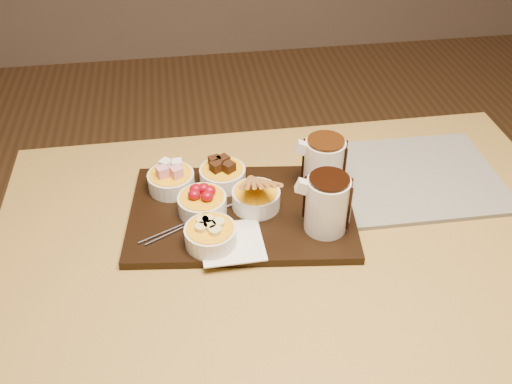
{
  "coord_description": "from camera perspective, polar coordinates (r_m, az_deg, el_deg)",
  "views": [
    {
      "loc": [
        -0.2,
        -0.82,
        1.53
      ],
      "look_at": [
        -0.07,
        0.08,
        0.81
      ],
      "focal_mm": 40.0,
      "sensor_mm": 36.0,
      "label": 1
    }
  ],
  "objects": [
    {
      "name": "pitcher_dark_chocolate",
      "position": [
        1.11,
        7.11,
        -1.27
      ],
      "size": [
        0.09,
        0.09,
        0.12
      ],
      "primitive_type": "cylinder",
      "rotation": [
        0.0,
        0.0,
        -0.12
      ],
      "color": "silver",
      "rests_on": "serving_board"
    },
    {
      "name": "newspaper",
      "position": [
        1.33,
        15.35,
        1.42
      ],
      "size": [
        0.39,
        0.31,
        0.01
      ],
      "primitive_type": "cube",
      "rotation": [
        0.0,
        0.0,
        -0.01
      ],
      "color": "beige",
      "rests_on": "dining_table"
    },
    {
      "name": "serving_board",
      "position": [
        1.18,
        -1.44,
        -2.07
      ],
      "size": [
        0.49,
        0.35,
        0.02
      ],
      "primitive_type": "cube",
      "rotation": [
        0.0,
        0.0,
        -0.12
      ],
      "color": "black",
      "rests_on": "dining_table"
    },
    {
      "name": "bowl_bananas",
      "position": [
        1.09,
        -4.56,
        -4.41
      ],
      "size": [
        0.1,
        0.1,
        0.04
      ],
      "primitive_type": "cylinder",
      "color": "silver",
      "rests_on": "serving_board"
    },
    {
      "name": "bowl_strawberries",
      "position": [
        1.17,
        -5.39,
        -1.25
      ],
      "size": [
        0.1,
        0.1,
        0.04
      ],
      "primitive_type": "cylinder",
      "color": "silver",
      "rests_on": "serving_board"
    },
    {
      "name": "bowl_biscotti",
      "position": [
        1.17,
        0.0,
        -0.69
      ],
      "size": [
        0.1,
        0.1,
        0.04
      ],
      "primitive_type": "cylinder",
      "color": "silver",
      "rests_on": "serving_board"
    },
    {
      "name": "napkin",
      "position": [
        1.1,
        -2.43,
        -5.04
      ],
      "size": [
        0.12,
        0.12,
        0.0
      ],
      "primitive_type": "cube",
      "rotation": [
        0.0,
        0.0,
        0.02
      ],
      "color": "white",
      "rests_on": "serving_board"
    },
    {
      "name": "bowl_cake",
      "position": [
        1.24,
        -3.35,
        1.58
      ],
      "size": [
        0.1,
        0.1,
        0.04
      ],
      "primitive_type": "cylinder",
      "color": "silver",
      "rests_on": "serving_board"
    },
    {
      "name": "bowl_marshmallows",
      "position": [
        1.24,
        -8.47,
        1.06
      ],
      "size": [
        0.1,
        0.1,
        0.04
      ],
      "primitive_type": "cylinder",
      "color": "silver",
      "rests_on": "serving_board"
    },
    {
      "name": "fondue_skewers",
      "position": [
        1.16,
        -5.89,
        -2.63
      ],
      "size": [
        0.14,
        0.25,
        0.01
      ],
      "primitive_type": null,
      "rotation": [
        0.0,
        0.0,
        -1.13
      ],
      "color": "silver",
      "rests_on": "serving_board"
    },
    {
      "name": "dining_table",
      "position": [
        1.22,
        3.73,
        -7.83
      ],
      "size": [
        1.2,
        0.8,
        0.75
      ],
      "color": "#A1813B",
      "rests_on": "ground"
    },
    {
      "name": "pitcher_milk_chocolate",
      "position": [
        1.21,
        6.8,
        2.67
      ],
      "size": [
        0.09,
        0.09,
        0.12
      ],
      "primitive_type": "cylinder",
      "rotation": [
        0.0,
        0.0,
        -0.12
      ],
      "color": "silver",
      "rests_on": "serving_board"
    }
  ]
}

